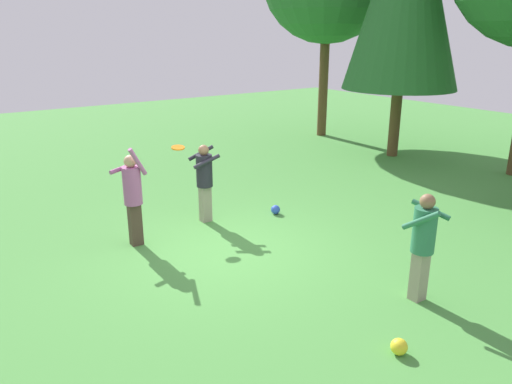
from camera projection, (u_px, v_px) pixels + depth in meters
name	position (u px, v px, depth m)	size (l,w,h in m)	color
ground_plane	(226.00, 251.00, 9.14)	(40.00, 40.00, 0.00)	#4C9342
person_thrower	(133.00, 192.00, 9.09)	(0.62, 0.63, 1.94)	#4C382D
person_catcher	(204.00, 177.00, 10.28)	(0.59, 0.65, 1.67)	gray
person_bystander	(423.00, 239.00, 7.19)	(0.68, 0.63, 1.69)	gray
frisbee	(178.00, 148.00, 9.87)	(0.33, 0.33, 0.07)	orange
ball_yellow	(399.00, 347.00, 6.19)	(0.22, 0.22, 0.22)	yellow
ball_blue	(276.00, 210.00, 10.95)	(0.20, 0.20, 0.20)	blue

